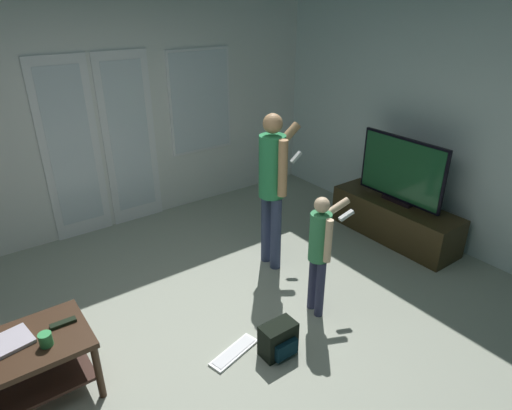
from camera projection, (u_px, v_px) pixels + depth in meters
ground_plane at (202, 356)px, 3.42m from camera, size 6.22×5.17×0.02m
wall_back_with_doors at (79, 111)px, 4.69m from camera, size 6.22×0.09×2.91m
wall_right_plain at (461, 114)px, 4.44m from camera, size 0.06×5.17×2.88m
coffee_table at (17, 364)px, 2.87m from camera, size 0.93×0.57×0.48m
tv_stand at (394, 220)px, 5.00m from camera, size 0.47×1.47×0.44m
flat_screen_tv at (401, 171)px, 4.74m from camera, size 0.08×1.04×0.74m
person_adult at (273, 179)px, 4.19m from camera, size 0.61×0.43×1.57m
person_child at (320, 246)px, 3.62m from camera, size 0.52×0.29×1.10m
backpack at (279, 340)px, 3.38m from camera, size 0.28×0.20×0.27m
loose_keyboard at (234, 352)px, 3.43m from camera, size 0.46×0.23×0.02m
laptop_closed at (2, 346)px, 2.82m from camera, size 0.39×0.29×0.02m
cup_near_edge at (46, 339)px, 2.82m from camera, size 0.08×0.08×0.09m
tv_remote_black at (63, 323)px, 3.01m from camera, size 0.17×0.05×0.02m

